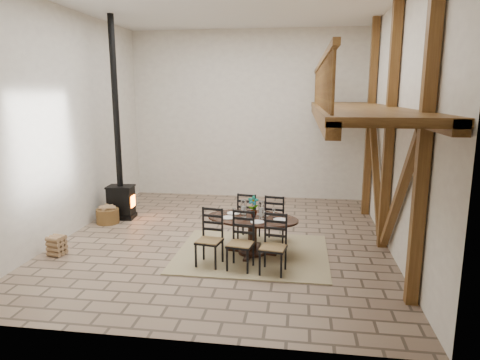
# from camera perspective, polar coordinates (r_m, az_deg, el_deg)

# --- Properties ---
(ground) EXTENTS (8.00, 8.00, 0.00)m
(ground) POSITION_cam_1_polar(r_m,az_deg,el_deg) (9.59, -2.16, -7.80)
(ground) COLOR #8E765F
(ground) RESTS_ON ground
(room_shell) EXTENTS (7.02, 8.02, 5.01)m
(room_shell) POSITION_cam_1_polar(r_m,az_deg,el_deg) (8.90, 5.38, 10.47)
(room_shell) COLOR silver
(room_shell) RESTS_ON ground
(rug) EXTENTS (3.00, 2.50, 0.02)m
(rug) POSITION_cam_1_polar(r_m,az_deg,el_deg) (8.73, 1.64, -9.72)
(rug) COLOR tan
(rug) RESTS_ON ground
(dining_table) EXTENTS (1.99, 2.23, 1.18)m
(dining_table) POSITION_cam_1_polar(r_m,az_deg,el_deg) (8.49, 1.46, -7.44)
(dining_table) COLOR black
(dining_table) RESTS_ON ground
(wood_stove) EXTENTS (0.69, 0.55, 5.00)m
(wood_stove) POSITION_cam_1_polar(r_m,az_deg,el_deg) (11.23, -15.75, 0.60)
(wood_stove) COLOR black
(wood_stove) RESTS_ON ground
(log_basket) EXTENTS (0.55, 0.55, 0.46)m
(log_basket) POSITION_cam_1_polar(r_m,az_deg,el_deg) (11.11, -17.23, -4.52)
(log_basket) COLOR brown
(log_basket) RESTS_ON ground
(log_stack) EXTENTS (0.34, 0.35, 0.40)m
(log_stack) POSITION_cam_1_polar(r_m,az_deg,el_deg) (9.33, -23.23, -8.03)
(log_stack) COLOR #9D7657
(log_stack) RESTS_ON ground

